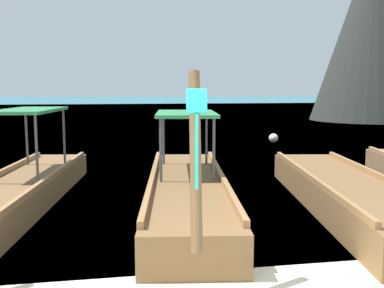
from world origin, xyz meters
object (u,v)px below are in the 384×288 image
at_px(longtail_boat_blue_ribbon, 346,194).
at_px(karst_rock, 376,32).
at_px(longtail_boat_pink_ribbon, 19,191).
at_px(mooring_buoy_near, 273,138).
at_px(longtail_boat_turquoise_ribbon, 187,191).

bearing_deg(longtail_boat_blue_ribbon, karst_rock, 57.12).
xyz_separation_m(longtail_boat_pink_ribbon, longtail_boat_blue_ribbon, (5.82, -1.16, -0.02)).
distance_m(longtail_boat_pink_ribbon, mooring_buoy_near, 11.67).
bearing_deg(longtail_boat_turquoise_ribbon, mooring_buoy_near, 61.29).
relative_size(longtail_boat_turquoise_ribbon, karst_rock, 0.53).
xyz_separation_m(longtail_boat_blue_ribbon, karst_rock, (13.40, 20.74, 5.67)).
bearing_deg(mooring_buoy_near, karst_rock, 44.67).
bearing_deg(mooring_buoy_near, longtail_boat_pink_ribbon, -133.33).
bearing_deg(longtail_boat_pink_ribbon, longtail_boat_turquoise_ribbon, -11.42).
bearing_deg(karst_rock, longtail_boat_pink_ribbon, -134.48).
relative_size(longtail_boat_pink_ribbon, mooring_buoy_near, 19.69).
xyz_separation_m(karst_rock, mooring_buoy_near, (-11.22, -11.09, -5.77)).
relative_size(longtail_boat_blue_ribbon, karst_rock, 0.53).
xyz_separation_m(longtail_boat_turquoise_ribbon, mooring_buoy_near, (4.98, 9.10, -0.14)).
relative_size(karst_rock, mooring_buoy_near, 34.31).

